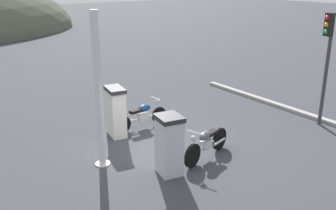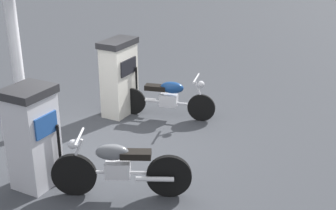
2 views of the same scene
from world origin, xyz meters
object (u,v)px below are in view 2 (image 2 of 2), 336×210
motorcycle_far_pump (168,97)px  canopy_support_pole (13,33)px  fuel_pump_far (119,77)px  motorcycle_near_pump (119,168)px  fuel_pump_near (33,137)px

motorcycle_far_pump → canopy_support_pole: bearing=-142.7°
motorcycle_far_pump → canopy_support_pole: size_ratio=0.49×
fuel_pump_far → motorcycle_far_pump: fuel_pump_far is taller
motorcycle_near_pump → canopy_support_pole: (-2.56, 1.26, 1.51)m
fuel_pump_near → canopy_support_pole: (-1.23, 1.40, 1.17)m
fuel_pump_far → canopy_support_pole: (-1.23, -1.59, 1.17)m
motorcycle_far_pump → fuel_pump_far: bearing=-173.2°
fuel_pump_near → motorcycle_far_pump: (1.02, 3.11, -0.35)m
fuel_pump_far → canopy_support_pole: canopy_support_pole is taller
motorcycle_near_pump → canopy_support_pole: bearing=153.8°
fuel_pump_near → fuel_pump_far: fuel_pump_far is taller
canopy_support_pole → motorcycle_near_pump: bearing=-26.2°
fuel_pump_near → motorcycle_far_pump: bearing=71.8°
fuel_pump_far → motorcycle_near_pump: size_ratio=0.80×
motorcycle_near_pump → motorcycle_far_pump: size_ratio=0.98×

